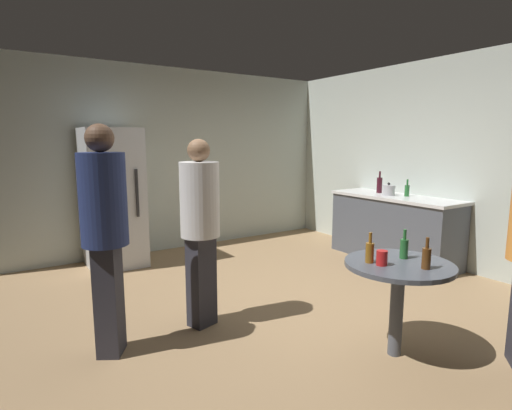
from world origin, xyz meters
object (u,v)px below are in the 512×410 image
object	(u,v)px
plastic_cup_red	(382,258)
person_in_navy_shirt	(105,223)
person_in_white_shirt	(200,219)
beer_bottle_brown	(426,257)
beer_bottle_amber	(370,252)
refrigerator	(113,198)
kettle	(389,190)
wine_bottle_on_counter	(379,185)
beer_bottle_green	(404,248)
beer_bottle_on_counter	(407,190)
foreground_table	(398,276)

from	to	relation	value
plastic_cup_red	person_in_navy_shirt	size ratio (longest dim) A/B	0.06
plastic_cup_red	person_in_white_shirt	xyz separation A→B (m)	(-0.86, 1.25, 0.18)
beer_bottle_brown	person_in_navy_shirt	distance (m)	2.35
beer_bottle_brown	person_in_white_shirt	bearing A→B (deg)	125.28
beer_bottle_amber	person_in_white_shirt	distance (m)	1.44
refrigerator	kettle	world-z (taller)	refrigerator
plastic_cup_red	kettle	bearing A→B (deg)	37.88
wine_bottle_on_counter	beer_bottle_brown	xyz separation A→B (m)	(-2.11, -2.19, -0.20)
person_in_navy_shirt	person_in_white_shirt	world-z (taller)	person_in_navy_shirt
kettle	person_in_navy_shirt	bearing A→B (deg)	-172.31
kettle	beer_bottle_brown	distance (m)	2.80
kettle	wine_bottle_on_counter	bearing A→B (deg)	67.43
beer_bottle_brown	plastic_cup_red	xyz separation A→B (m)	(-0.19, 0.23, -0.03)
person_in_white_shirt	person_in_navy_shirt	bearing A→B (deg)	-102.55
beer_bottle_green	person_in_white_shirt	xyz separation A→B (m)	(-1.14, 1.23, 0.15)
plastic_cup_red	beer_bottle_green	bearing A→B (deg)	4.62
refrigerator	plastic_cup_red	xyz separation A→B (m)	(1.04, -3.48, -0.11)
beer_bottle_on_counter	beer_bottle_green	bearing A→B (deg)	-143.91
beer_bottle_amber	plastic_cup_red	world-z (taller)	beer_bottle_amber
wine_bottle_on_counter	foreground_table	world-z (taller)	wine_bottle_on_counter
foreground_table	plastic_cup_red	world-z (taller)	plastic_cup_red
foreground_table	person_in_white_shirt	size ratio (longest dim) A/B	0.48
beer_bottle_brown	person_in_white_shirt	xyz separation A→B (m)	(-1.05, 1.48, 0.15)
foreground_table	beer_bottle_brown	world-z (taller)	beer_bottle_brown
kettle	beer_bottle_on_counter	xyz separation A→B (m)	(0.12, -0.20, 0.01)
person_in_white_shirt	beer_bottle_green	bearing A→B (deg)	25.66
beer_bottle_green	foreground_table	bearing A→B (deg)	-156.34
person_in_navy_shirt	person_in_white_shirt	xyz separation A→B (m)	(0.81, 0.06, -0.07)
kettle	beer_bottle_green	xyz separation A→B (m)	(-1.92, -1.69, -0.15)
beer_bottle_on_counter	plastic_cup_red	world-z (taller)	beer_bottle_on_counter
wine_bottle_on_counter	person_in_navy_shirt	size ratio (longest dim) A/B	0.18
wine_bottle_on_counter	foreground_table	bearing A→B (deg)	-137.12
beer_bottle_amber	kettle	bearing A→B (deg)	36.03
wine_bottle_on_counter	beer_bottle_green	world-z (taller)	wine_bottle_on_counter
beer_bottle_amber	plastic_cup_red	size ratio (longest dim) A/B	2.09
kettle	beer_bottle_amber	distance (m)	2.76
beer_bottle_amber	beer_bottle_green	size ratio (longest dim) A/B	1.00
plastic_cup_red	beer_bottle_brown	bearing A→B (deg)	-49.74
foreground_table	beer_bottle_green	xyz separation A→B (m)	(0.12, 0.05, 0.19)
foreground_table	wine_bottle_on_counter	bearing A→B (deg)	42.88
beer_bottle_amber	plastic_cup_red	xyz separation A→B (m)	(0.02, -0.09, -0.03)
refrigerator	beer_bottle_amber	distance (m)	3.53
beer_bottle_amber	refrigerator	bearing A→B (deg)	106.64
kettle	plastic_cup_red	distance (m)	2.79
beer_bottle_brown	wine_bottle_on_counter	bearing A→B (deg)	46.05
refrigerator	beer_bottle_green	distance (m)	3.70
foreground_table	beer_bottle_brown	distance (m)	0.28
beer_bottle_on_counter	beer_bottle_brown	bearing A→B (deg)	-140.75
kettle	beer_bottle_brown	size ratio (longest dim) A/B	1.06
beer_bottle_green	person_in_navy_shirt	world-z (taller)	person_in_navy_shirt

